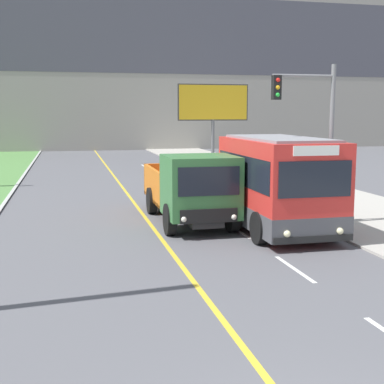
{
  "coord_description": "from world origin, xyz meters",
  "views": [
    {
      "loc": [
        -2.79,
        -4.48,
        3.93
      ],
      "look_at": [
        1.1,
        12.26,
        1.4
      ],
      "focal_mm": 50.0,
      "sensor_mm": 36.0,
      "label": 1
    }
  ],
  "objects_px": {
    "planter_round_near": "(324,208)",
    "planter_round_second": "(275,191)",
    "dump_truck": "(194,190)",
    "traffic_light_mast": "(314,124)",
    "city_bus": "(278,184)",
    "billboard_large": "(213,105)"
  },
  "relations": [
    {
      "from": "city_bus",
      "to": "dump_truck",
      "type": "relative_size",
      "value": 0.83
    },
    {
      "from": "city_bus",
      "to": "planter_round_near",
      "type": "xyz_separation_m",
      "value": [
        2.23,
        0.98,
        -1.04
      ]
    },
    {
      "from": "planter_round_near",
      "to": "planter_round_second",
      "type": "xyz_separation_m",
      "value": [
        -0.06,
        4.63,
        -0.04
      ]
    },
    {
      "from": "dump_truck",
      "to": "planter_round_near",
      "type": "bearing_deg",
      "value": -5.76
    },
    {
      "from": "billboard_large",
      "to": "planter_round_near",
      "type": "distance_m",
      "value": 22.37
    },
    {
      "from": "dump_truck",
      "to": "traffic_light_mast",
      "type": "xyz_separation_m",
      "value": [
        3.98,
        -1.0,
        2.29
      ]
    },
    {
      "from": "planter_round_near",
      "to": "billboard_large",
      "type": "bearing_deg",
      "value": 85.29
    },
    {
      "from": "traffic_light_mast",
      "to": "planter_round_near",
      "type": "bearing_deg",
      "value": 34.11
    },
    {
      "from": "planter_round_second",
      "to": "traffic_light_mast",
      "type": "bearing_deg",
      "value": -97.88
    },
    {
      "from": "city_bus",
      "to": "traffic_light_mast",
      "type": "distance_m",
      "value": 2.49
    },
    {
      "from": "dump_truck",
      "to": "planter_round_near",
      "type": "height_order",
      "value": "dump_truck"
    },
    {
      "from": "traffic_light_mast",
      "to": "planter_round_near",
      "type": "height_order",
      "value": "traffic_light_mast"
    },
    {
      "from": "dump_truck",
      "to": "traffic_light_mast",
      "type": "height_order",
      "value": "traffic_light_mast"
    },
    {
      "from": "traffic_light_mast",
      "to": "city_bus",
      "type": "bearing_deg",
      "value": -162.4
    },
    {
      "from": "city_bus",
      "to": "planter_round_second",
      "type": "xyz_separation_m",
      "value": [
        2.17,
        5.62,
        -1.08
      ]
    },
    {
      "from": "city_bus",
      "to": "dump_truck",
      "type": "height_order",
      "value": "city_bus"
    },
    {
      "from": "traffic_light_mast",
      "to": "planter_round_second",
      "type": "height_order",
      "value": "traffic_light_mast"
    },
    {
      "from": "dump_truck",
      "to": "traffic_light_mast",
      "type": "bearing_deg",
      "value": -14.12
    },
    {
      "from": "dump_truck",
      "to": "planter_round_second",
      "type": "distance_m",
      "value": 6.32
    },
    {
      "from": "planter_round_near",
      "to": "planter_round_second",
      "type": "distance_m",
      "value": 4.63
    },
    {
      "from": "traffic_light_mast",
      "to": "planter_round_near",
      "type": "distance_m",
      "value": 3.15
    },
    {
      "from": "city_bus",
      "to": "dump_truck",
      "type": "bearing_deg",
      "value": 149.96
    }
  ]
}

